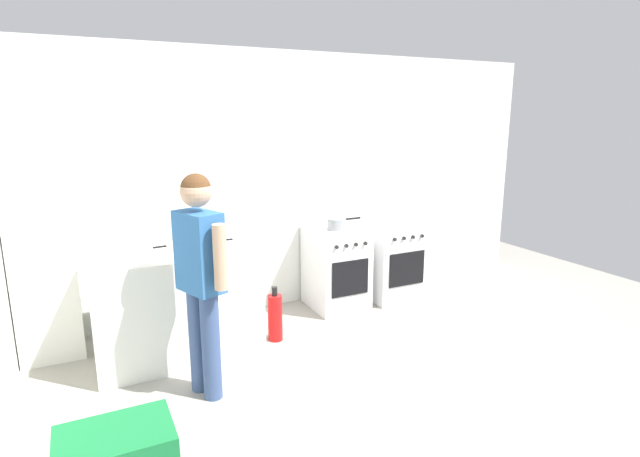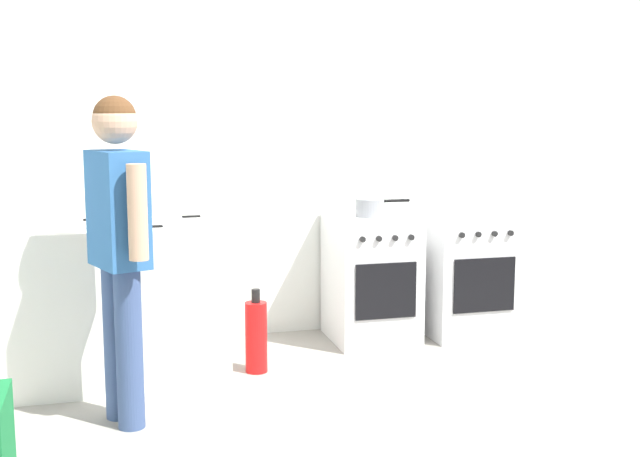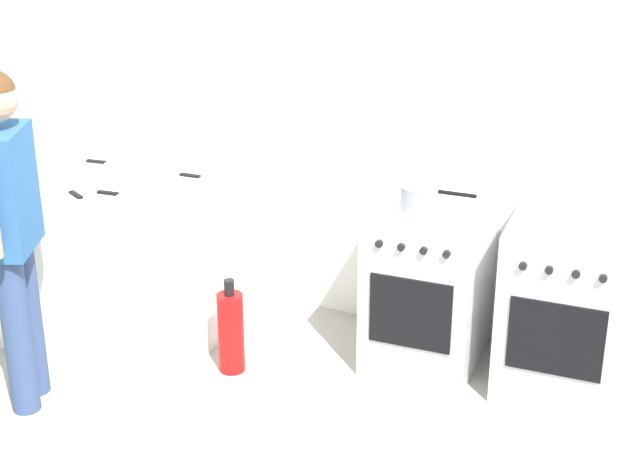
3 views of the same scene
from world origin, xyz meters
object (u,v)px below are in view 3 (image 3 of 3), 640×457
(fire_extinguisher, at_px, (231,332))
(oven_left, at_px, (428,283))
(knife_paring, at_px, (101,162))
(pot, at_px, (420,197))
(knife_chef, at_px, (68,190))
(knife_carving, at_px, (126,196))
(person, at_px, (8,215))
(knife_bread, at_px, (172,173))
(oven_right, at_px, (566,306))

(fire_extinguisher, bearing_deg, oven_left, 28.78)
(knife_paring, distance_m, fire_extinguisher, 1.15)
(pot, distance_m, knife_chef, 1.71)
(knife_carving, bearing_deg, person, -118.80)
(knife_paring, relative_size, knife_chef, 0.75)
(oven_left, distance_m, knife_carving, 1.55)
(oven_left, xyz_separation_m, knife_carving, (-1.36, -0.57, 0.48))
(knife_chef, relative_size, fire_extinguisher, 0.56)
(knife_bread, bearing_deg, oven_right, 5.93)
(knife_chef, bearing_deg, oven_right, 14.55)
(oven_left, xyz_separation_m, person, (-1.64, -1.08, 0.53))
(knife_paring, xyz_separation_m, knife_chef, (0.08, -0.42, -0.00))
(oven_right, height_order, knife_chef, knife_chef)
(person, bearing_deg, fire_extinguisher, 38.02)
(oven_left, relative_size, fire_extinguisher, 1.70)
(knife_chef, distance_m, fire_extinguisher, 1.05)
(knife_paring, bearing_deg, knife_carving, -44.51)
(pot, height_order, knife_paring, pot)
(knife_paring, height_order, knife_chef, same)
(pot, relative_size, knife_chef, 1.30)
(fire_extinguisher, bearing_deg, knife_paring, 161.85)
(oven_left, distance_m, knife_paring, 1.82)
(oven_left, bearing_deg, knife_chef, -159.87)
(oven_left, height_order, fire_extinguisher, oven_left)
(knife_bread, xyz_separation_m, knife_carving, (-0.05, -0.36, 0.00))
(knife_bread, distance_m, knife_chef, 0.53)
(knife_paring, height_order, fire_extinguisher, knife_paring)
(pot, relative_size, person, 0.23)
(knife_carving, distance_m, person, 0.58)
(fire_extinguisher, bearing_deg, knife_chef, -170.64)
(oven_left, relative_size, oven_right, 1.00)
(person, bearing_deg, pot, 31.94)
(oven_right, distance_m, fire_extinguisher, 1.64)
(oven_right, xyz_separation_m, knife_chef, (-2.34, -0.61, 0.48))
(pot, height_order, knife_chef, pot)
(knife_bread, bearing_deg, person, -110.53)
(oven_right, bearing_deg, person, -155.07)
(pot, distance_m, knife_paring, 1.71)
(oven_left, relative_size, knife_chef, 3.01)
(knife_chef, height_order, person, person)
(knife_paring, xyz_separation_m, person, (0.10, -0.89, 0.05))
(pot, distance_m, knife_bread, 1.28)
(oven_right, relative_size, knife_paring, 4.02)
(knife_bread, distance_m, person, 0.93)
(knife_carving, bearing_deg, fire_extinguisher, 10.61)
(person, bearing_deg, oven_right, 24.93)
(knife_bread, xyz_separation_m, knife_paring, (-0.43, 0.02, 0.00))
(knife_bread, xyz_separation_m, knife_chef, (-0.35, -0.40, 0.00))
(fire_extinguisher, bearing_deg, knife_carving, -169.39)
(knife_chef, bearing_deg, knife_bread, 49.17)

